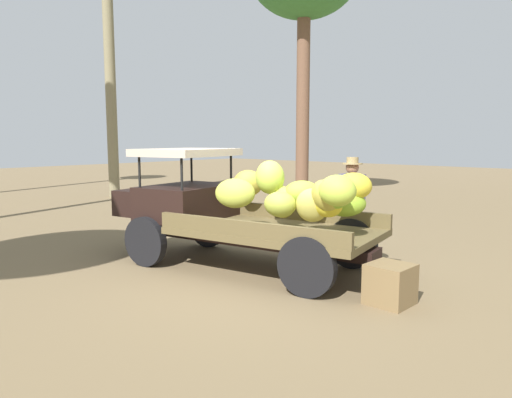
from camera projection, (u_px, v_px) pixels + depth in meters
ground_plane at (262, 272)px, 7.14m from camera, size 60.00×60.00×0.00m
truck at (237, 207)px, 7.42m from camera, size 4.62×2.36×1.83m
farmer at (351, 200)px, 8.07m from camera, size 0.52×0.48×1.69m
wooden_crate at (390, 284)px, 5.72m from camera, size 0.52×0.52×0.49m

